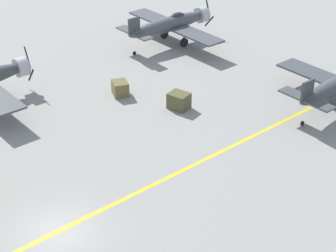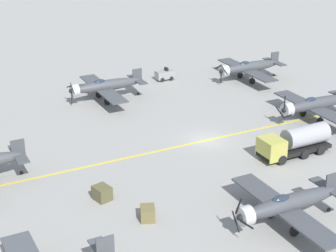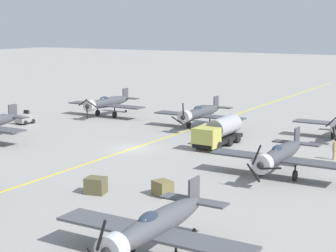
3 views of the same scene
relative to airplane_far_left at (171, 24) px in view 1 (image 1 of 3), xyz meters
The scene contains 5 objects.
ground_plane 28.77m from the airplane_far_left, 53.06° to the right, with size 400.00×400.00×0.00m, color gray.
taxiway_stripe 28.77m from the airplane_far_left, 53.06° to the right, with size 0.30×160.00×0.01m, color yellow.
airplane_far_left is the anchor object (origin of this frame).
supply_crate_by_tanker 13.53m from the airplane_far_left, 37.81° to the right, with size 1.52×1.27×1.27m, color brown.
supply_crate_mid_lane 12.03m from the airplane_far_left, 60.62° to the right, with size 1.41×1.18×1.18m, color brown.
Camera 1 is at (22.36, -10.74, 20.81)m, focal length 60.00 mm.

